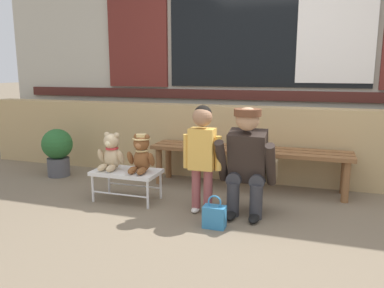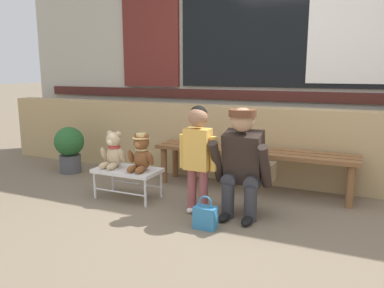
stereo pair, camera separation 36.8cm
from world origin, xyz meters
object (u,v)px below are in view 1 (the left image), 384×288
child_standing (202,147)px  handbag_on_ground (214,216)px  wooden_bench_long (248,154)px  small_display_bench (127,174)px  potted_plant (58,150)px  teddy_bear_with_hat (141,154)px  adult_crouching (248,161)px  teddy_bear_plain (111,153)px

child_standing → handbag_on_ground: child_standing is taller
wooden_bench_long → small_display_bench: 1.29m
handbag_on_ground → potted_plant: 2.37m
teddy_bear_with_hat → adult_crouching: size_ratio=0.38×
potted_plant → teddy_bear_with_hat: bearing=-21.0°
wooden_bench_long → teddy_bear_with_hat: bearing=-139.7°
wooden_bench_long → handbag_on_ground: 1.16m
teddy_bear_with_hat → potted_plant: (-1.36, 0.52, -0.15)m
small_display_bench → teddy_bear_plain: size_ratio=1.76×
teddy_bear_plain → potted_plant: (-1.04, 0.52, -0.14)m
teddy_bear_plain → potted_plant: 1.18m
handbag_on_ground → adult_crouching: bearing=63.2°
small_display_bench → child_standing: 0.86m
teddy_bear_plain → child_standing: bearing=-4.9°
adult_crouching → handbag_on_ground: 0.58m
teddy_bear_with_hat → child_standing: 0.64m
adult_crouching → potted_plant: bearing=167.8°
teddy_bear_plain → child_standing: child_standing is taller
handbag_on_ground → potted_plant: potted_plant is taller
wooden_bench_long → handbag_on_ground: wooden_bench_long is taller
teddy_bear_with_hat → handbag_on_ground: 0.98m
wooden_bench_long → child_standing: 0.90m
teddy_bear_plain → potted_plant: teddy_bear_plain is taller
teddy_bear_plain → handbag_on_ground: size_ratio=1.34×
small_display_bench → teddy_bear_with_hat: 0.26m
small_display_bench → teddy_bear_with_hat: (0.16, 0.00, 0.21)m
teddy_bear_plain → handbag_on_ground: bearing=-18.0°
teddy_bear_with_hat → child_standing: size_ratio=0.38×
handbag_on_ground → potted_plant: bearing=157.7°
wooden_bench_long → adult_crouching: size_ratio=2.21×
small_display_bench → potted_plant: size_ratio=1.12×
small_display_bench → teddy_bear_with_hat: teddy_bear_with_hat is taller
handbag_on_ground → teddy_bear_with_hat: bearing=155.6°
small_display_bench → potted_plant: (-1.20, 0.53, 0.06)m
small_display_bench → handbag_on_ground: size_ratio=2.35×
small_display_bench → adult_crouching: adult_crouching is taller
handbag_on_ground → child_standing: bearing=123.8°
child_standing → adult_crouching: child_standing is taller
small_display_bench → handbag_on_ground: 1.06m
wooden_bench_long → child_standing: child_standing is taller
wooden_bench_long → teddy_bear_with_hat: 1.16m
small_display_bench → teddy_bear_plain: 0.25m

